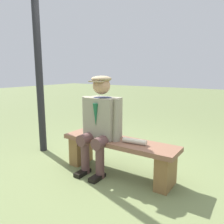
{
  "coord_description": "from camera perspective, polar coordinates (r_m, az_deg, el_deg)",
  "views": [
    {
      "loc": [
        -1.43,
        2.29,
        1.32
      ],
      "look_at": [
        0.1,
        0.0,
        0.8
      ],
      "focal_mm": 35.7,
      "sensor_mm": 36.0,
      "label": 1
    }
  ],
  "objects": [
    {
      "name": "rolled_magazine",
      "position": [
        2.7,
        5.79,
        -7.47
      ],
      "size": [
        0.3,
        0.09,
        0.06
      ],
      "primitive_type": "cylinder",
      "rotation": [
        0.0,
        1.57,
        0.11
      ],
      "color": "beige",
      "rests_on": "bench"
    },
    {
      "name": "lamp_post",
      "position": [
        3.79,
        -18.78,
        19.44
      ],
      "size": [
        0.26,
        0.26,
        3.1
      ],
      "color": "black",
      "rests_on": "ground"
    },
    {
      "name": "ground_plane",
      "position": [
        3.01,
        1.61,
        -15.41
      ],
      "size": [
        30.0,
        30.0,
        0.0
      ],
      "primitive_type": "plane",
      "color": "olive"
    },
    {
      "name": "seated_man",
      "position": [
        2.87,
        -2.97,
        -2.1
      ],
      "size": [
        0.6,
        0.55,
        1.25
      ],
      "color": "gray",
      "rests_on": "ground"
    },
    {
      "name": "bench",
      "position": [
        2.89,
        1.64,
        -10.03
      ],
      "size": [
        1.53,
        0.4,
        0.45
      ],
      "color": "brown",
      "rests_on": "ground"
    }
  ]
}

